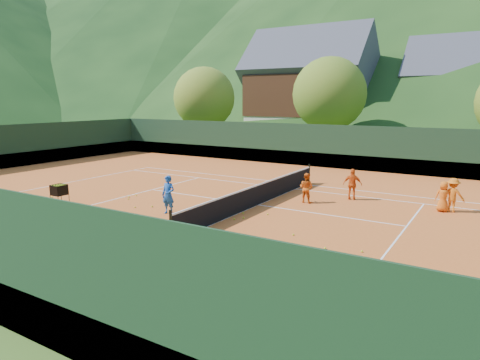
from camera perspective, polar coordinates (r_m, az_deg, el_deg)
The scene contains 42 objects.
ground at distance 19.39m, azimuth 2.40°, elevation -3.39°, with size 400.00×400.00×0.00m, color #315019.
clay_court at distance 19.39m, azimuth 2.40°, elevation -3.37°, with size 40.00×24.00×0.02m, color #BB541E.
coach at distance 17.95m, azimuth -9.54°, elevation -1.97°, with size 0.59×0.39×1.62m, color #174A98.
student_a at distance 19.93m, azimuth 8.82°, elevation -1.02°, with size 0.67×0.53×1.39m, color #D55712.
student_b at distance 20.92m, azimuth 14.77°, elevation -0.56°, with size 0.87×0.36×1.49m, color #E35614.
student_c at distance 20.04m, azimuth 25.47°, elevation -2.00°, with size 0.64×0.42×1.31m, color orange.
student_d at distance 20.14m, azimuth 26.49°, elevation -1.81°, with size 0.94×0.54×1.45m, color orange.
tennis_ball_0 at distance 20.03m, azimuth -24.60°, elevation -3.76°, with size 0.07×0.07×0.07m, color #C0D423.
tennis_ball_1 at distance 21.31m, azimuth -28.61°, elevation -3.28°, with size 0.07×0.07×0.07m, color #C0D423.
tennis_ball_2 at distance 19.39m, azimuth -13.82°, elevation -3.54°, with size 0.07×0.07×0.07m, color #C0D423.
tennis_ball_3 at distance 14.93m, azimuth -18.58°, elevation -8.06°, with size 0.07×0.07×0.07m, color #C0D423.
tennis_ball_4 at distance 14.03m, azimuth 15.94°, elevation -9.13°, with size 0.07×0.07×0.07m, color #C0D423.
tennis_ball_5 at distance 21.48m, azimuth -14.61°, elevation -2.20°, with size 0.07×0.07×0.07m, color #C0D423.
tennis_ball_6 at distance 16.98m, azimuth -0.77°, elevation -5.24°, with size 0.07×0.07×0.07m, color #C0D423.
tennis_ball_7 at distance 19.34m, azimuth -11.64°, elevation -3.48°, with size 0.07×0.07×0.07m, color #C0D423.
tennis_ball_8 at distance 11.58m, azimuth -6.09°, elevation -13.09°, with size 0.07×0.07×0.07m, color #C0D423.
tennis_ball_9 at distance 22.34m, azimuth -24.54°, elevation -2.34°, with size 0.07×0.07×0.07m, color #C0D423.
tennis_ball_10 at distance 15.06m, azimuth -3.82°, elevation -7.35°, with size 0.07×0.07×0.07m, color #C0D423.
tennis_ball_11 at distance 13.29m, azimuth 5.59°, elevation -9.89°, with size 0.07×0.07×0.07m, color #C0D423.
tennis_ball_12 at distance 15.20m, azimuth 7.12°, elevation -7.24°, with size 0.07×0.07×0.07m, color #C0D423.
tennis_ball_13 at distance 21.73m, azimuth -13.68°, elevation -2.01°, with size 0.07×0.07×0.07m, color #C0D423.
tennis_ball_14 at distance 17.19m, azimuth 0.47°, elevation -5.04°, with size 0.07×0.07×0.07m, color #C0D423.
tennis_ball_15 at distance 17.73m, azimuth 3.72°, elevation -4.57°, with size 0.07×0.07×0.07m, color #C0D423.
tennis_ball_16 at distance 17.34m, azimuth -28.81°, elevation -6.26°, with size 0.07×0.07×0.07m, color #C0D423.
tennis_ball_17 at distance 14.04m, azimuth 11.28°, elevation -8.90°, with size 0.07×0.07×0.07m, color #C0D423.
tennis_ball_18 at distance 17.87m, azimuth 0.42°, elevation -4.43°, with size 0.07×0.07×0.07m, color #C0D423.
tennis_ball_19 at distance 18.89m, azimuth -15.78°, elevation -4.01°, with size 0.07×0.07×0.07m, color #C0D423.
tennis_ball_20 at distance 10.32m, azimuth 2.70°, elevation -16.14°, with size 0.07×0.07×0.07m, color #C0D423.
tennis_ball_21 at distance 22.72m, azimuth -23.81°, elevation -2.08°, with size 0.07×0.07×0.07m, color #C0D423.
tennis_ball_22 at distance 21.09m, azimuth -14.66°, elevation -2.44°, with size 0.07×0.07×0.07m, color #C0D423.
tennis_ball_23 at distance 21.89m, azimuth -24.50°, elevation -2.59°, with size 0.07×0.07×0.07m, color #C0D423.
tennis_ball_24 at distance 14.70m, azimuth -4.81°, elevation -7.83°, with size 0.07×0.07×0.07m, color #C0D423.
tennis_ball_25 at distance 18.61m, azimuth -21.70°, elevation -4.59°, with size 0.07×0.07×0.07m, color #C0D423.
tennis_ball_26 at distance 16.16m, azimuth -16.98°, elevation -6.55°, with size 0.07×0.07×0.07m, color #C0D423.
court_lines at distance 19.39m, azimuth 2.40°, elevation -3.33°, with size 23.83×11.03×0.00m.
tennis_net at distance 19.27m, azimuth 2.41°, elevation -1.89°, with size 0.10×12.07×1.10m.
perimeter_fence at distance 19.12m, azimuth 2.43°, elevation 0.29°, with size 40.40×24.24×3.00m.
ball_hopper at distance 20.47m, azimuth -22.97°, elevation -1.29°, with size 0.57×0.57×1.00m.
chalet_left at distance 50.25m, azimuth 9.22°, elevation 11.60°, with size 13.80×9.93×12.92m.
chalet_mid at distance 50.57m, azimuth 28.30°, elevation 9.73°, with size 12.65×8.82×11.45m.
tree_a at distance 42.63m, azimuth -4.78°, elevation 10.84°, with size 6.00×6.00×7.88m.
tree_b at distance 38.75m, azimuth 11.84°, elevation 11.16°, with size 6.40×6.40×8.40m.
Camera 1 is at (9.09, -16.47, 4.71)m, focal length 32.00 mm.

